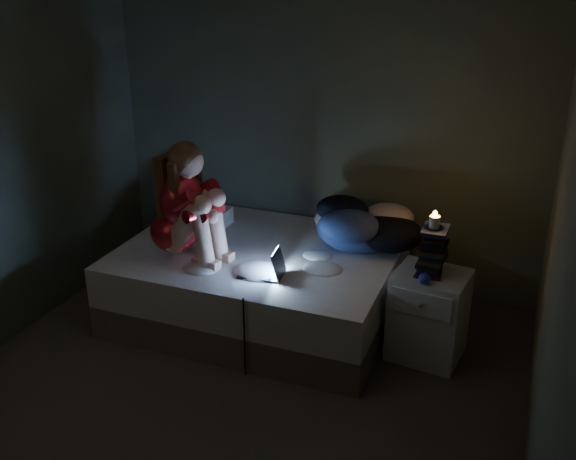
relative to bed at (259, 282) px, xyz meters
The scene contains 13 objects.
floor 1.16m from the bed, 78.31° to the right, with size 3.60×3.80×0.02m, color #312B27.
wall_back 1.32m from the bed, 74.31° to the left, with size 3.60×0.02×2.60m, color #3D413A.
wall_right 2.53m from the bed, 28.36° to the right, with size 0.02×3.80×2.60m, color #3D413A.
bed is the anchor object (origin of this frame).
pillow 0.78m from the bed, 157.83° to the left, with size 0.47×0.33×0.14m, color silver.
woman 0.95m from the bed, 152.40° to the right, with size 0.55×0.36×0.88m, color maroon, non-canonical shape.
laptop 0.58m from the bed, 64.47° to the right, with size 0.30×0.21×0.21m, color black, non-canonical shape.
clothes_pile 0.89m from the bed, 25.93° to the left, with size 0.66×0.53×0.40m, color navy, non-canonical shape.
nightstand 1.33m from the bed, ahead, with size 0.48×0.43×0.64m, color silver.
book_stack 1.41m from the bed, ahead, with size 0.19×0.25×0.35m, color black, non-canonical shape.
candle 1.51m from the bed, ahead, with size 0.07×0.07×0.08m, color beige.
phone 1.32m from the bed, ahead, with size 0.07×0.14×0.01m, color black.
blue_orb 1.40m from the bed, 11.57° to the right, with size 0.08×0.08×0.08m, color #232E96.
Camera 1 is at (1.60, -3.01, 2.62)m, focal length 40.64 mm.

